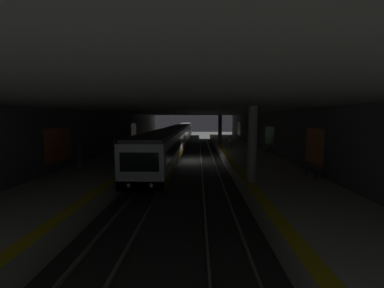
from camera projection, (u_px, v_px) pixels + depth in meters
ground_plane at (188, 161)px, 27.56m from camera, size 120.00×120.00×0.00m
track_left at (207, 160)px, 27.50m from camera, size 60.00×1.53×0.16m
track_right at (169, 160)px, 27.61m from camera, size 60.00×1.53×0.16m
platform_left at (245, 157)px, 27.34m from camera, size 60.00×5.30×1.06m
platform_right at (132, 156)px, 27.68m from camera, size 60.00×5.30×1.06m
wall_left at (271, 137)px, 27.07m from camera, size 60.00×0.56×5.60m
wall_right at (107, 136)px, 27.51m from camera, size 60.00×0.56×5.60m
ceiling_slab at (188, 110)px, 26.95m from camera, size 60.00×19.40×0.40m
pillar_near at (252, 144)px, 14.23m from camera, size 0.56×0.56×4.55m
pillar_far at (220, 129)px, 35.41m from camera, size 0.56×0.56×4.55m
metro_train at (179, 135)px, 41.73m from camera, size 56.78×2.83×3.49m
bench_left_near at (312, 169)px, 15.44m from camera, size 1.70×0.47×0.86m
bench_left_mid at (267, 149)px, 25.77m from camera, size 1.70×0.47×0.86m
bench_left_far at (241, 137)px, 41.72m from camera, size 1.70×0.47×0.86m
bench_right_near at (76, 160)px, 18.77m from camera, size 1.70×0.47×0.86m
bench_right_mid at (110, 149)px, 26.02m from camera, size 1.70×0.47×0.86m
bench_right_far at (125, 144)px, 31.34m from camera, size 1.70×0.47×0.86m
person_waiting_near at (230, 141)px, 30.11m from camera, size 0.60×0.24×1.75m
person_walking_mid at (81, 155)px, 18.70m from camera, size 0.60×0.23×1.70m
person_standing_far at (115, 145)px, 26.52m from camera, size 0.60×0.23×1.68m
person_boarding at (121, 152)px, 20.59m from camera, size 0.60×0.23×1.65m
suitcase_rolling at (104, 160)px, 20.28m from camera, size 0.40×0.23×0.89m
backpack_on_floor at (143, 145)px, 32.91m from camera, size 0.30×0.20×0.40m
trash_bin at (80, 164)px, 17.92m from camera, size 0.44×0.44×0.85m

